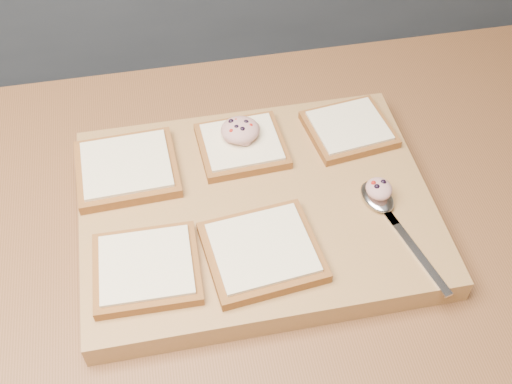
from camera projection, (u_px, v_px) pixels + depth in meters
cutting_board at (256, 210)px, 0.84m from camera, size 0.45×0.34×0.04m
bread_far_left at (127, 168)px, 0.85m from camera, size 0.14×0.13×0.02m
bread_far_center at (242, 145)px, 0.88m from camera, size 0.12×0.11×0.02m
bread_far_right at (349, 129)px, 0.90m from camera, size 0.12×0.12×0.02m
bread_near_left at (146, 268)px, 0.75m from camera, size 0.12×0.12×0.02m
bread_near_center at (262, 251)px, 0.76m from camera, size 0.14×0.13×0.02m
tuna_salad_dollop at (240, 130)px, 0.87m from camera, size 0.05×0.05×0.02m
spoon at (383, 205)px, 0.81m from camera, size 0.07×0.19×0.01m
spoon_salad at (379, 189)px, 0.81m from camera, size 0.03×0.04×0.02m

